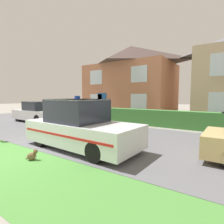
% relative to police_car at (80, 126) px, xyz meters
% --- Properties ---
extents(road_strip, '(28.00, 6.01, 0.01)m').
position_rel_police_car_xyz_m(road_strip, '(-1.27, 1.94, -0.75)').
color(road_strip, '#5B5B60').
rests_on(road_strip, ground).
extents(garden_hedge, '(11.71, 0.66, 0.98)m').
position_rel_police_car_xyz_m(garden_hedge, '(0.05, 5.82, -0.27)').
color(garden_hedge, '#3D7F38').
rests_on(garden_hedge, ground).
extents(police_car, '(4.25, 1.90, 1.79)m').
position_rel_police_car_xyz_m(police_car, '(0.00, 0.00, 0.00)').
color(police_car, black).
rests_on(police_car, road_strip).
extents(cat, '(0.37, 0.29, 0.32)m').
position_rel_police_car_xyz_m(cat, '(-0.27, -1.62, -0.63)').
color(cat, brown).
rests_on(cat, ground).
extents(neighbour_car_far, '(3.90, 1.71, 1.44)m').
position_rel_police_car_xyz_m(neighbour_car_far, '(-6.88, 2.84, -0.09)').
color(neighbour_car_far, black).
rests_on(neighbour_car_far, road_strip).
extents(house_left, '(8.43, 5.82, 6.73)m').
position_rel_police_car_xyz_m(house_left, '(-4.09, 11.37, 2.68)').
color(house_left, '#A86B4C').
rests_on(house_left, ground).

